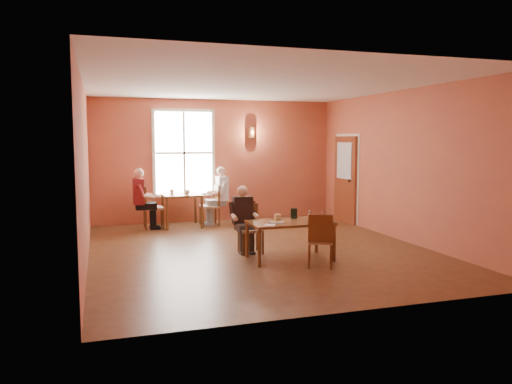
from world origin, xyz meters
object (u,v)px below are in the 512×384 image
object	(u,v)px
diner_white	(210,197)
second_table	(182,210)
diner_main	(251,221)
diner_maroon	(152,199)
chair_diner_white	(209,205)
chair_diner_maroon	(154,207)
main_table	(290,240)
chair_empty	(320,240)
chair_diner_main	(250,229)

from	to	relation	value
diner_white	second_table	bearing A→B (deg)	90.00
diner_main	diner_maroon	bearing A→B (deg)	-65.83
chair_diner_white	chair_diner_maroon	bearing A→B (deg)	90.00
main_table	second_table	world-z (taller)	second_table
diner_main	diner_maroon	distance (m)	3.44
diner_main	second_table	xyz separation A→B (m)	(-0.73, 3.13, -0.19)
chair_empty	diner_white	world-z (taller)	diner_white
diner_main	chair_empty	bearing A→B (deg)	123.07
chair_diner_main	chair_diner_maroon	distance (m)	3.39
chair_diner_maroon	diner_maroon	size ratio (longest dim) A/B	0.73
chair_diner_white	diner_white	distance (m)	0.19
diner_main	chair_diner_white	bearing A→B (deg)	-88.61
diner_main	chair_empty	size ratio (longest dim) A/B	1.34
main_table	diner_main	size ratio (longest dim) A/B	1.20
diner_white	diner_maroon	distance (m)	1.36
second_table	diner_maroon	size ratio (longest dim) A/B	0.65
diner_maroon	chair_empty	bearing A→B (deg)	26.80
chair_diner_white	diner_white	xyz separation A→B (m)	(0.03, 0.00, 0.19)
second_table	chair_diner_maroon	bearing A→B (deg)	180.00
chair_diner_main	chair_empty	xyz separation A→B (m)	(0.79, -1.24, -0.01)
main_table	diner_maroon	distance (m)	4.22
diner_white	diner_maroon	size ratio (longest dim) A/B	0.99
second_table	diner_white	xyz separation A→B (m)	(0.68, 0.00, 0.28)
chair_diner_maroon	chair_diner_white	bearing A→B (deg)	90.00
main_table	chair_diner_main	world-z (taller)	chair_diner_main
second_table	chair_empty	bearing A→B (deg)	-70.78
main_table	diner_maroon	world-z (taller)	diner_maroon
chair_empty	diner_white	xyz separation A→B (m)	(-0.83, 4.34, 0.24)
diner_main	chair_empty	distance (m)	1.45
chair_diner_maroon	diner_white	bearing A→B (deg)	90.00
chair_diner_main	chair_empty	distance (m)	1.47
chair_empty	chair_diner_maroon	size ratio (longest dim) A/B	0.88
second_table	chair_diner_white	size ratio (longest dim) A/B	0.91
chair_empty	diner_white	size ratio (longest dim) A/B	0.65
chair_diner_white	diner_white	bearing A→B (deg)	-90.00
diner_main	chair_diner_maroon	size ratio (longest dim) A/B	1.18
diner_main	chair_diner_main	bearing A→B (deg)	-90.00
chair_empty	diner_white	bearing A→B (deg)	125.82
chair_diner_main	chair_empty	world-z (taller)	chair_diner_main
diner_main	diner_white	world-z (taller)	diner_white
diner_main	chair_diner_maroon	world-z (taller)	diner_main
diner_main	diner_maroon	world-z (taller)	diner_maroon
second_table	diner_maroon	world-z (taller)	diner_maroon
second_table	diner_maroon	bearing A→B (deg)	180.00
main_table	chair_empty	bearing A→B (deg)	-63.98
diner_main	chair_empty	world-z (taller)	diner_main
main_table	chair_empty	distance (m)	0.67
diner_white	chair_diner_maroon	xyz separation A→B (m)	(-1.33, 0.00, -0.18)
main_table	chair_diner_maroon	world-z (taller)	chair_diner_maroon
diner_white	main_table	bearing A→B (deg)	-171.72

